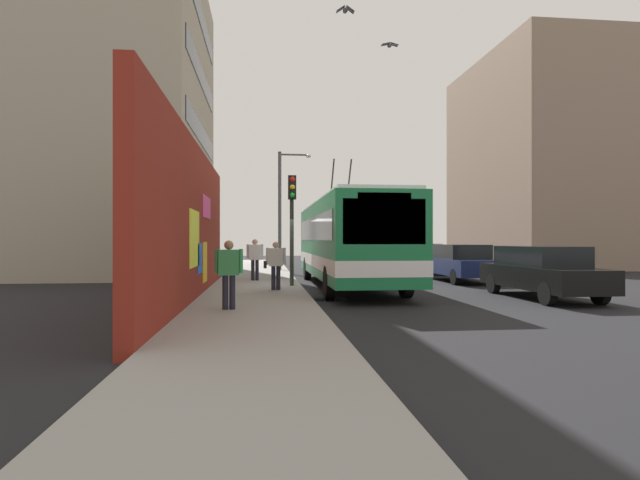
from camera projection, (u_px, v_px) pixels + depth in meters
The scene contains 17 objects.
ground_plane at pixel (301, 289), 18.59m from camera, with size 80.00×80.00×0.00m, color black.
sidewalk_slab at pixel (257, 287), 18.41m from camera, with size 48.00×3.20×0.15m, color gray.
graffiti_wall at pixel (193, 223), 14.56m from camera, with size 14.63×0.32×4.48m.
building_far_left at pixel (118, 119), 27.77m from camera, with size 13.85×8.92×16.75m.
building_far_right at pixel (533, 163), 34.97m from camera, with size 13.07×7.41×14.08m.
city_bus at pixel (347, 239), 19.29m from camera, with size 11.93×2.65×5.02m.
parked_car_black at pixel (541, 271), 15.46m from camera, with size 4.92×1.74×1.58m.
parked_car_navy at pixel (460, 262), 21.85m from camera, with size 4.89×1.88×1.58m.
parked_car_silver at pixel (421, 258), 27.24m from camera, with size 4.23×1.74×1.58m.
parked_car_champagne at pixel (392, 255), 33.30m from camera, with size 4.50×1.73×1.58m.
pedestrian_at_curb at pixel (276, 262), 16.57m from camera, with size 0.22×0.72×1.56m.
pedestrian_near_wall at pixel (229, 269), 11.90m from camera, with size 0.22×0.65×1.61m.
pedestrian_midblock at pixel (255, 256), 20.53m from camera, with size 0.22×0.67×1.66m.
traffic_light at pixel (292, 211), 18.05m from camera, with size 0.49×0.28×3.92m.
street_lamp at pixel (284, 202), 28.05m from camera, with size 0.44×1.81×6.48m.
flying_pigeons at pixel (355, 16), 15.59m from camera, with size 2.07×2.84×1.24m.
curbside_puddle at pixel (330, 300), 15.15m from camera, with size 1.15×1.15×0.00m, color black.
Camera 1 is at (-18.55, 1.37, 1.76)m, focal length 28.71 mm.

